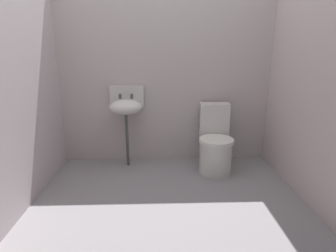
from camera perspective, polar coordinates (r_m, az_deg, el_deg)
name	(u,v)px	position (r m, az deg, el deg)	size (l,w,h in m)	color
ground_plane	(169,209)	(2.71, 0.22, -16.94)	(3.02, 2.69, 0.08)	gray
wall_back	(166,73)	(3.49, -0.52, 10.95)	(3.02, 0.10, 2.26)	#BEB3B1
wall_left	(9,85)	(2.71, -30.18, 7.39)	(0.10, 2.49, 2.26)	#BEB1B7
wall_right	(323,84)	(2.80, 29.47, 7.69)	(0.10, 2.49, 2.26)	#C1B1B0
toilet_near_wall	(215,144)	(3.33, 9.79, -3.77)	(0.43, 0.62, 0.78)	silver
sink	(126,106)	(3.35, -8.72, 4.09)	(0.42, 0.35, 0.99)	#494F4C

